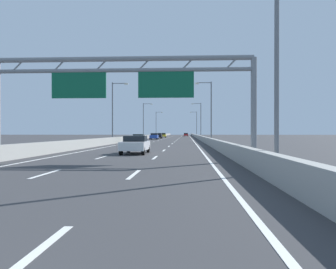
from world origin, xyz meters
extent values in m
plane|color=#38383A|center=(0.00, 100.00, 0.00)|extent=(260.00, 260.00, 0.00)
cube|color=white|center=(-1.80, 12.50, 0.01)|extent=(0.16, 3.00, 0.01)
cube|color=white|center=(-1.80, 21.50, 0.01)|extent=(0.16, 3.00, 0.01)
cube|color=white|center=(-1.80, 30.50, 0.01)|extent=(0.16, 3.00, 0.01)
cube|color=white|center=(-1.80, 39.50, 0.01)|extent=(0.16, 3.00, 0.01)
cube|color=white|center=(-1.80, 48.50, 0.01)|extent=(0.16, 3.00, 0.01)
cube|color=white|center=(-1.80, 57.50, 0.01)|extent=(0.16, 3.00, 0.01)
cube|color=white|center=(-1.80, 66.50, 0.01)|extent=(0.16, 3.00, 0.01)
cube|color=white|center=(-1.80, 75.50, 0.01)|extent=(0.16, 3.00, 0.01)
cube|color=white|center=(-1.80, 84.50, 0.01)|extent=(0.16, 3.00, 0.01)
cube|color=white|center=(-1.80, 93.50, 0.01)|extent=(0.16, 3.00, 0.01)
cube|color=white|center=(-1.80, 102.50, 0.01)|extent=(0.16, 3.00, 0.01)
cube|color=white|center=(-1.80, 111.50, 0.01)|extent=(0.16, 3.00, 0.01)
cube|color=white|center=(-1.80, 120.50, 0.01)|extent=(0.16, 3.00, 0.01)
cube|color=white|center=(-1.80, 129.50, 0.01)|extent=(0.16, 3.00, 0.01)
cube|color=white|center=(-1.80, 138.50, 0.01)|extent=(0.16, 3.00, 0.01)
cube|color=white|center=(-1.80, 147.50, 0.01)|extent=(0.16, 3.00, 0.01)
cube|color=white|center=(-1.80, 156.50, 0.01)|extent=(0.16, 3.00, 0.01)
cube|color=white|center=(1.80, 3.50, 0.01)|extent=(0.16, 3.00, 0.01)
cube|color=white|center=(1.80, 12.50, 0.01)|extent=(0.16, 3.00, 0.01)
cube|color=white|center=(1.80, 21.50, 0.01)|extent=(0.16, 3.00, 0.01)
cube|color=white|center=(1.80, 30.50, 0.01)|extent=(0.16, 3.00, 0.01)
cube|color=white|center=(1.80, 39.50, 0.01)|extent=(0.16, 3.00, 0.01)
cube|color=white|center=(1.80, 48.50, 0.01)|extent=(0.16, 3.00, 0.01)
cube|color=white|center=(1.80, 57.50, 0.01)|extent=(0.16, 3.00, 0.01)
cube|color=white|center=(1.80, 66.50, 0.01)|extent=(0.16, 3.00, 0.01)
cube|color=white|center=(1.80, 75.50, 0.01)|extent=(0.16, 3.00, 0.01)
cube|color=white|center=(1.80, 84.50, 0.01)|extent=(0.16, 3.00, 0.01)
cube|color=white|center=(1.80, 93.50, 0.01)|extent=(0.16, 3.00, 0.01)
cube|color=white|center=(1.80, 102.50, 0.01)|extent=(0.16, 3.00, 0.01)
cube|color=white|center=(1.80, 111.50, 0.01)|extent=(0.16, 3.00, 0.01)
cube|color=white|center=(1.80, 120.50, 0.01)|extent=(0.16, 3.00, 0.01)
cube|color=white|center=(1.80, 129.50, 0.01)|extent=(0.16, 3.00, 0.01)
cube|color=white|center=(1.80, 138.50, 0.01)|extent=(0.16, 3.00, 0.01)
cube|color=white|center=(1.80, 147.50, 0.01)|extent=(0.16, 3.00, 0.01)
cube|color=white|center=(1.80, 156.50, 0.01)|extent=(0.16, 3.00, 0.01)
cube|color=white|center=(-5.25, 88.00, 0.01)|extent=(0.16, 176.00, 0.01)
cube|color=white|center=(5.25, 88.00, 0.01)|extent=(0.16, 176.00, 0.01)
cube|color=#9E9E99|center=(-6.90, 110.00, 0.47)|extent=(0.45, 220.00, 0.95)
cube|color=#9E9E99|center=(6.90, 110.00, 0.47)|extent=(0.45, 220.00, 0.95)
cylinder|color=gray|center=(7.94, 19.70, 3.10)|extent=(0.36, 0.36, 6.20)
cylinder|color=gray|center=(0.00, 19.70, 6.20)|extent=(15.88, 0.32, 0.32)
cylinder|color=gray|center=(0.00, 19.70, 5.50)|extent=(15.88, 0.26, 0.26)
cylinder|color=gray|center=(-6.62, 19.70, 5.85)|extent=(0.74, 0.10, 0.74)
cylinder|color=gray|center=(-3.97, 19.70, 5.85)|extent=(0.74, 0.10, 0.74)
cylinder|color=gray|center=(-1.32, 19.70, 5.85)|extent=(0.74, 0.10, 0.74)
cylinder|color=gray|center=(1.32, 19.70, 5.85)|extent=(0.74, 0.10, 0.74)
cylinder|color=gray|center=(3.97, 19.70, 5.85)|extent=(0.74, 0.10, 0.74)
cylinder|color=gray|center=(6.62, 19.70, 5.85)|extent=(0.74, 0.10, 0.74)
cube|color=#0F5B3D|center=(-2.75, 19.70, 4.60)|extent=(3.40, 0.12, 1.60)
cube|color=#0F5B3D|center=(2.65, 19.70, 4.60)|extent=(3.40, 0.12, 1.60)
cylinder|color=slate|center=(7.70, 13.60, 4.75)|extent=(0.20, 0.20, 9.50)
cylinder|color=slate|center=(-7.70, 51.60, 4.75)|extent=(0.20, 0.20, 9.50)
cylinder|color=slate|center=(-6.60, 51.60, 9.35)|extent=(2.20, 0.12, 0.12)
cube|color=#F2EAC6|center=(-5.50, 51.60, 9.25)|extent=(0.56, 0.28, 0.20)
cylinder|color=slate|center=(7.70, 51.60, 4.75)|extent=(0.20, 0.20, 9.50)
cylinder|color=slate|center=(6.60, 51.60, 9.35)|extent=(2.20, 0.12, 0.12)
cube|color=#F2EAC6|center=(5.50, 51.60, 9.25)|extent=(0.56, 0.28, 0.20)
cylinder|color=slate|center=(-7.70, 89.59, 4.75)|extent=(0.20, 0.20, 9.50)
cylinder|color=slate|center=(-6.60, 89.59, 9.35)|extent=(2.20, 0.12, 0.12)
cube|color=#F2EAC6|center=(-5.50, 89.59, 9.25)|extent=(0.56, 0.28, 0.20)
cylinder|color=slate|center=(7.70, 89.59, 4.75)|extent=(0.20, 0.20, 9.50)
cylinder|color=slate|center=(6.60, 89.59, 9.35)|extent=(2.20, 0.12, 0.12)
cube|color=#F2EAC6|center=(5.50, 89.59, 9.25)|extent=(0.56, 0.28, 0.20)
cylinder|color=slate|center=(-7.70, 127.59, 4.75)|extent=(0.20, 0.20, 9.50)
cylinder|color=slate|center=(-6.60, 127.59, 9.35)|extent=(2.20, 0.12, 0.12)
cube|color=#F2EAC6|center=(-5.50, 127.59, 9.25)|extent=(0.56, 0.28, 0.20)
cylinder|color=slate|center=(7.70, 127.59, 4.75)|extent=(0.20, 0.20, 9.50)
cylinder|color=slate|center=(6.60, 127.59, 9.35)|extent=(2.20, 0.12, 0.12)
cube|color=#F2EAC6|center=(5.50, 127.59, 9.25)|extent=(0.56, 0.28, 0.20)
cube|color=#1E7A38|center=(-3.60, 51.39, 0.65)|extent=(1.79, 4.13, 0.66)
cube|color=black|center=(-3.60, 51.79, 1.19)|extent=(1.58, 1.70, 0.42)
cylinder|color=black|center=(-4.38, 52.90, 0.32)|extent=(0.22, 0.64, 0.64)
cylinder|color=black|center=(-2.81, 52.90, 0.32)|extent=(0.22, 0.64, 0.64)
cylinder|color=black|center=(-4.38, 49.87, 0.32)|extent=(0.22, 0.64, 0.64)
cylinder|color=black|center=(-2.81, 49.87, 0.32)|extent=(0.22, 0.64, 0.64)
cube|color=#2347AD|center=(-3.70, 78.00, 0.68)|extent=(1.76, 4.54, 0.72)
cube|color=black|center=(-3.70, 78.41, 1.26)|extent=(1.55, 1.93, 0.44)
cylinder|color=black|center=(-4.47, 79.72, 0.32)|extent=(0.22, 0.64, 0.64)
cylinder|color=black|center=(-2.93, 79.72, 0.32)|extent=(0.22, 0.64, 0.64)
cylinder|color=black|center=(-4.47, 76.28, 0.32)|extent=(0.22, 0.64, 0.64)
cylinder|color=black|center=(-2.93, 76.28, 0.32)|extent=(0.22, 0.64, 0.64)
cube|color=yellow|center=(-3.68, 107.64, 0.63)|extent=(1.89, 4.10, 0.63)
cube|color=black|center=(-3.68, 107.99, 1.21)|extent=(1.66, 1.77, 0.52)
cylinder|color=black|center=(-4.51, 109.14, 0.32)|extent=(0.22, 0.64, 0.64)
cylinder|color=black|center=(-2.84, 109.14, 0.32)|extent=(0.22, 0.64, 0.64)
cylinder|color=black|center=(-4.51, 106.14, 0.32)|extent=(0.22, 0.64, 0.64)
cylinder|color=black|center=(-2.84, 106.14, 0.32)|extent=(0.22, 0.64, 0.64)
cube|color=silver|center=(-0.13, 25.56, 0.64)|extent=(1.88, 4.37, 0.65)
cube|color=black|center=(-0.13, 25.60, 1.19)|extent=(1.65, 1.76, 0.45)
cylinder|color=black|center=(-0.96, 27.20, 0.32)|extent=(0.22, 0.64, 0.64)
cylinder|color=black|center=(0.70, 27.20, 0.32)|extent=(0.22, 0.64, 0.64)
cylinder|color=black|center=(-0.96, 23.93, 0.32)|extent=(0.22, 0.64, 0.64)
cylinder|color=black|center=(0.70, 23.93, 0.32)|extent=(0.22, 0.64, 0.64)
cube|color=black|center=(-3.71, 90.68, 0.68)|extent=(1.80, 4.60, 0.72)
cube|color=black|center=(-3.71, 90.08, 1.27)|extent=(1.59, 2.07, 0.45)
cylinder|color=black|center=(-4.50, 92.43, 0.32)|extent=(0.22, 0.64, 0.64)
cylinder|color=black|center=(-2.92, 92.43, 0.32)|extent=(0.22, 0.64, 0.64)
cylinder|color=black|center=(-4.50, 88.93, 0.32)|extent=(0.22, 0.64, 0.64)
cylinder|color=black|center=(-2.92, 88.93, 0.32)|extent=(0.22, 0.64, 0.64)
cube|color=red|center=(3.66, 137.69, 0.64)|extent=(1.79, 4.63, 0.63)
cube|color=black|center=(3.66, 137.16, 1.18)|extent=(1.58, 1.94, 0.44)
cylinder|color=black|center=(2.88, 139.45, 0.32)|extent=(0.22, 0.64, 0.64)
cylinder|color=black|center=(4.45, 139.45, 0.32)|extent=(0.22, 0.64, 0.64)
cylinder|color=black|center=(2.88, 135.92, 0.32)|extent=(0.22, 0.64, 0.64)
cylinder|color=black|center=(4.45, 135.92, 0.32)|extent=(0.22, 0.64, 0.64)
camera|label=1|loc=(3.90, -0.93, 1.69)|focal=36.25mm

